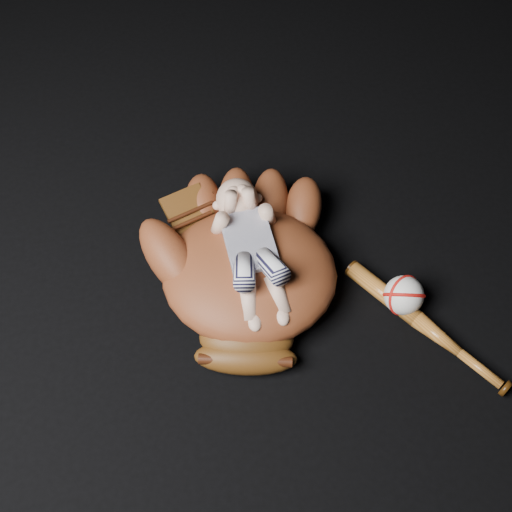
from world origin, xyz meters
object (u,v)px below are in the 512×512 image
baseball_glove (249,268)px  baseball (404,295)px  newborn_baby (252,251)px  baseball_bat (426,326)px

baseball_glove → baseball: (0.31, -0.09, -0.04)m
newborn_baby → baseball: size_ratio=4.10×
baseball_bat → baseball: size_ratio=4.79×
baseball_bat → baseball_glove: bearing=155.5°
baseball_glove → newborn_baby: 0.05m
baseball_glove → baseball_bat: (0.35, -0.16, -0.06)m
baseball_glove → baseball: baseball_glove is taller
newborn_baby → baseball: (0.31, -0.10, -0.09)m
newborn_baby → baseball_bat: (0.34, -0.17, -0.11)m
baseball → baseball_bat: bearing=-64.1°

